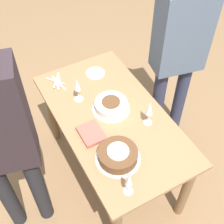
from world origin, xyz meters
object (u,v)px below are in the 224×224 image
object	(u,v)px
wine_glass_near	(149,109)
wine_glass_far	(129,180)
wine_glass_extra	(77,86)
cake_front_chocolate	(118,155)
person_watching	(180,46)
cake_center_white	(111,105)

from	to	relation	value
wine_glass_near	wine_glass_far	bearing A→B (deg)	-45.24
wine_glass_far	wine_glass_extra	world-z (taller)	wine_glass_far
wine_glass_far	wine_glass_extra	size ratio (longest dim) A/B	1.03
cake_front_chocolate	wine_glass_near	world-z (taller)	wine_glass_near
person_watching	wine_glass_extra	bearing A→B (deg)	5.86
person_watching	cake_front_chocolate	bearing A→B (deg)	43.56
cake_front_chocolate	wine_glass_far	distance (m)	0.26
wine_glass_near	wine_glass_extra	world-z (taller)	wine_glass_near
cake_front_chocolate	person_watching	world-z (taller)	person_watching
cake_center_white	person_watching	size ratio (longest dim) A/B	0.17
cake_front_chocolate	wine_glass_extra	bearing A→B (deg)	180.00
cake_front_chocolate	wine_glass_near	size ratio (longest dim) A/B	1.37
wine_glass_extra	wine_glass_far	bearing A→B (deg)	-4.09
cake_front_chocolate	wine_glass_far	bearing A→B (deg)	-14.54
cake_center_white	wine_glass_extra	world-z (taller)	wine_glass_extra
cake_front_chocolate	wine_glass_far	world-z (taller)	wine_glass_far
wine_glass_far	wine_glass_extra	bearing A→B (deg)	175.91
wine_glass_extra	wine_glass_near	bearing A→B (deg)	36.87
cake_center_white	wine_glass_near	size ratio (longest dim) A/B	1.29
wine_glass_near	wine_glass_extra	xyz separation A→B (m)	(-0.45, -0.33, -0.01)
wine_glass_far	person_watching	size ratio (longest dim) A/B	0.13
cake_front_chocolate	wine_glass_extra	world-z (taller)	wine_glass_extra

